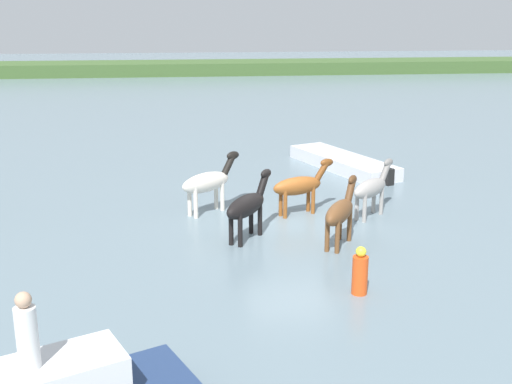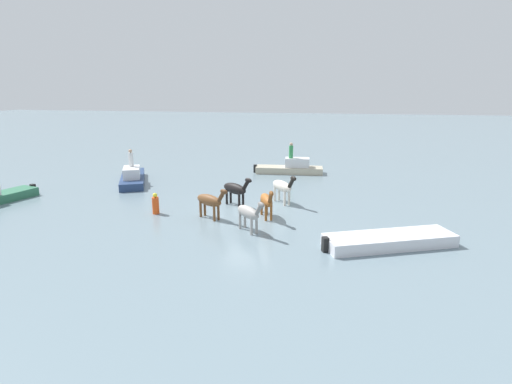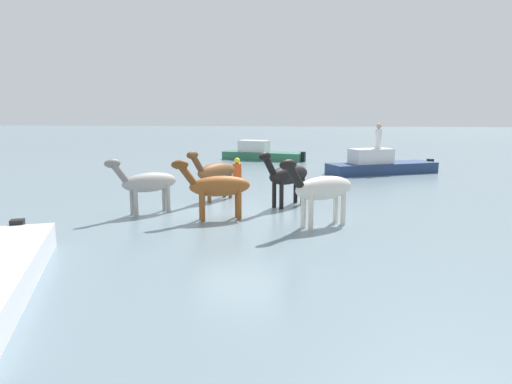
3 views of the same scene
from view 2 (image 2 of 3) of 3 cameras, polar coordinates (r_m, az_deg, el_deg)
ground_plane at (r=21.91m, az=-1.33°, el=-3.07°), size 159.45×159.45×0.00m
horse_pinto_flank at (r=23.13m, az=-2.83°, el=0.42°), size 1.67×2.07×1.80m
horse_dark_mare at (r=19.06m, az=-0.97°, el=-2.89°), size 1.81×1.73×1.68m
horse_lead at (r=21.04m, az=-6.36°, el=-1.20°), size 1.49×2.07×1.74m
horse_dun_straggler at (r=23.65m, az=3.72°, el=0.77°), size 2.07×1.74×1.83m
horse_chestnut_trailing at (r=21.02m, az=1.49°, el=-1.19°), size 2.14×1.12×1.69m
boat_skiff_near at (r=29.95m, az=-16.71°, el=1.80°), size 5.56×3.61×1.36m
boat_motor_center at (r=32.01m, az=4.80°, el=3.17°), size 1.72×5.37×1.35m
boat_dinghy_port at (r=18.52m, az=17.89°, el=-6.60°), size 3.53×5.77×0.77m
person_helmsman_aft at (r=29.53m, az=-16.92°, el=4.46°), size 0.32×0.32×1.19m
person_spotter_bow at (r=31.65m, az=4.87°, el=5.68°), size 0.32×0.32×1.19m
buoy_channel_marker at (r=22.48m, az=-13.72°, el=-1.68°), size 0.36×0.36×1.14m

